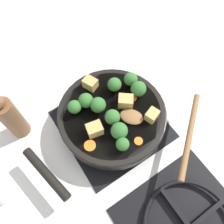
{
  "coord_description": "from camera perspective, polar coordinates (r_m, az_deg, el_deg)",
  "views": [
    {
      "loc": [
        0.17,
        0.25,
        0.65
      ],
      "look_at": [
        0.0,
        0.0,
        0.09
      ],
      "focal_mm": 35.0,
      "sensor_mm": 36.0,
      "label": 1
    }
  ],
  "objects": [
    {
      "name": "broccoli_floret_mid_floret",
      "position": [
        0.66,
        0.64,
        7.17
      ],
      "size": [
        0.04,
        0.04,
        0.05
      ],
      "color": "#709956",
      "rests_on": "skillet_pan"
    },
    {
      "name": "broccoli_floret_near_spoon",
      "position": [
        0.58,
        1.91,
        -4.94
      ],
      "size": [
        0.05,
        0.05,
        0.05
      ],
      "color": "#709956",
      "rests_on": "skillet_pan"
    },
    {
      "name": "pepper_mill",
      "position": [
        0.69,
        -24.86,
        -1.34
      ],
      "size": [
        0.06,
        0.06,
        0.19
      ],
      "color": "brown",
      "rests_on": "ground_plane"
    },
    {
      "name": "broccoli_floret_center_top",
      "position": [
        0.57,
        2.78,
        -8.4
      ],
      "size": [
        0.04,
        0.04,
        0.04
      ],
      "color": "#709956",
      "rests_on": "skillet_pan"
    },
    {
      "name": "front_burner_grate",
      "position": [
        0.7,
        0.0,
        -2.86
      ],
      "size": [
        0.31,
        0.31,
        0.03
      ],
      "color": "black",
      "rests_on": "ground_plane"
    },
    {
      "name": "carrot_slice_edge_slice",
      "position": [
        0.6,
        6.92,
        -7.58
      ],
      "size": [
        0.02,
        0.02,
        0.01
      ],
      "primitive_type": "cylinder",
      "color": "orange",
      "rests_on": "skillet_pan"
    },
    {
      "name": "carrot_slice_orange_thin",
      "position": [
        0.6,
        -5.8,
        -8.73
      ],
      "size": [
        0.03,
        0.03,
        0.01
      ],
      "primitive_type": "cylinder",
      "color": "orange",
      "rests_on": "skillet_pan"
    },
    {
      "name": "broccoli_floret_tall_stem",
      "position": [
        0.62,
        -3.67,
        1.83
      ],
      "size": [
        0.05,
        0.05,
        0.05
      ],
      "color": "#709956",
      "rests_on": "skillet_pan"
    },
    {
      "name": "wooden_spoon",
      "position": [
        0.63,
        13.84,
        -3.82
      ],
      "size": [
        0.25,
        0.26,
        0.02
      ],
      "color": "olive",
      "rests_on": "skillet_pan"
    },
    {
      "name": "carrot_slice_near_center",
      "position": [
        0.66,
        5.29,
        3.71
      ],
      "size": [
        0.03,
        0.03,
        0.01
      ],
      "primitive_type": "cylinder",
      "color": "orange",
      "rests_on": "skillet_pan"
    },
    {
      "name": "skillet_pan",
      "position": [
        0.66,
        -0.13,
        -1.21
      ],
      "size": [
        0.43,
        0.32,
        0.06
      ],
      "color": "black",
      "rests_on": "front_burner_grate"
    },
    {
      "name": "broccoli_floret_north_edge",
      "position": [
        0.63,
        -9.77,
        1.3
      ],
      "size": [
        0.04,
        0.04,
        0.05
      ],
      "color": "#709956",
      "rests_on": "skillet_pan"
    },
    {
      "name": "tofu_cube_center_large",
      "position": [
        0.63,
        10.38,
        -0.85
      ],
      "size": [
        0.04,
        0.04,
        0.03
      ],
      "primitive_type": "cube",
      "rotation": [
        0.0,
        0.0,
        0.33
      ],
      "color": "tan",
      "rests_on": "skillet_pan"
    },
    {
      "name": "tofu_cube_near_handle",
      "position": [
        0.6,
        -4.56,
        -4.52
      ],
      "size": [
        0.05,
        0.04,
        0.03
      ],
      "primitive_type": "cube",
      "rotation": [
        0.0,
        0.0,
        2.95
      ],
      "color": "tan",
      "rests_on": "skillet_pan"
    },
    {
      "name": "broccoli_floret_south_cluster",
      "position": [
        0.67,
        4.91,
        8.54
      ],
      "size": [
        0.04,
        0.04,
        0.05
      ],
      "color": "#709956",
      "rests_on": "skillet_pan"
    },
    {
      "name": "broccoli_floret_small_inner",
      "position": [
        0.6,
        0.1,
        -1.33
      ],
      "size": [
        0.04,
        0.04,
        0.05
      ],
      "color": "#709956",
      "rests_on": "skillet_pan"
    },
    {
      "name": "broccoli_floret_east_rim",
      "position": [
        0.63,
        -6.83,
        2.98
      ],
      "size": [
        0.04,
        0.04,
        0.05
      ],
      "color": "#709956",
      "rests_on": "skillet_pan"
    },
    {
      "name": "tofu_cube_east_chunk",
      "position": [
        0.64,
        3.77,
        2.58
      ],
      "size": [
        0.05,
        0.05,
        0.03
      ],
      "primitive_type": "cube",
      "rotation": [
        0.0,
        0.0,
        2.48
      ],
      "color": "tan",
      "rests_on": "skillet_pan"
    },
    {
      "name": "ground_plane",
      "position": [
        0.72,
        0.0,
        -3.28
      ],
      "size": [
        2.4,
        2.4,
        0.0
      ],
      "primitive_type": "plane",
      "color": "silver"
    },
    {
      "name": "tofu_cube_west_chunk",
      "position": [
        0.68,
        -5.69,
        7.46
      ],
      "size": [
        0.05,
        0.05,
        0.03
      ],
      "primitive_type": "cube",
      "rotation": [
        0.0,
        0.0,
        1.97
      ],
      "color": "tan",
      "rests_on": "skillet_pan"
    },
    {
      "name": "broccoli_floret_west_rim",
      "position": [
        0.65,
        6.91,
        6.04
      ],
      "size": [
        0.05,
        0.05,
        0.05
      ],
      "color": "#709956",
      "rests_on": "skillet_pan"
    }
  ]
}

